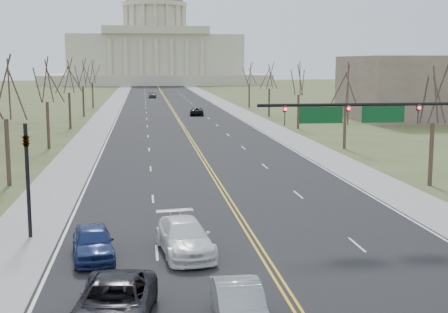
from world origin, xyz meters
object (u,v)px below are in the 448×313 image
object	(u,v)px
signal_mast	(382,123)
car_sb_outer_second	(93,242)
car_far_sb	(152,95)
car_sb_inner_second	(184,237)
car_sb_inner_lead	(239,307)
car_sb_outer_lead	(114,303)
signal_left	(27,168)
car_far_nb	(197,111)

from	to	relation	value
signal_mast	car_sb_outer_second	bearing A→B (deg)	-165.42
signal_mast	car_sb_outer_second	distance (m)	16.68
signal_mast	car_far_sb	bearing A→B (deg)	94.76
car_far_sb	car_sb_inner_second	bearing A→B (deg)	-90.28
car_sb_inner_lead	car_sb_outer_lead	size ratio (longest dim) A/B	0.81
car_sb_inner_second	car_sb_outer_second	distance (m)	4.29
signal_left	car_far_nb	bearing A→B (deg)	78.47
signal_left	car_sb_outer_lead	size ratio (longest dim) A/B	1.05
car_sb_outer_lead	car_far_sb	bearing A→B (deg)	94.63
car_sb_outer_lead	signal_mast	bearing A→B (deg)	45.76
signal_mast	car_sb_inner_lead	distance (m)	16.64
car_far_sb	signal_mast	bearing A→B (deg)	-85.31
signal_mast	car_far_sb	distance (m)	128.37
car_sb_inner_lead	car_far_nb	world-z (taller)	car_sb_inner_lead
signal_mast	car_far_nb	world-z (taller)	signal_mast
signal_mast	car_sb_outer_second	world-z (taller)	signal_mast
car_sb_outer_lead	car_sb_inner_lead	bearing A→B (deg)	-4.20
signal_mast	signal_left	bearing A→B (deg)	180.00
car_sb_outer_second	car_far_nb	bearing A→B (deg)	74.28
signal_left	car_sb_outer_second	size ratio (longest dim) A/B	1.31
signal_mast	car_sb_outer_lead	distance (m)	18.98
car_sb_inner_lead	car_sb_outer_lead	world-z (taller)	car_sb_outer_lead
car_sb_outer_lead	car_far_nb	bearing A→B (deg)	89.23
car_sb_inner_lead	car_far_nb	distance (m)	86.73
signal_left	car_far_nb	xyz separation A→B (m)	(15.10, 74.04, -3.02)
signal_mast	car_sb_outer_lead	bearing A→B (deg)	-140.29
car_sb_outer_lead	car_far_sb	xyz separation A→B (m)	(3.45, 139.54, 0.04)
car_sb_inner_lead	car_sb_inner_second	size ratio (longest dim) A/B	0.83
car_far_sb	signal_left	bearing A→B (deg)	-93.78
car_sb_outer_lead	car_sb_outer_second	xyz separation A→B (m)	(-1.31, 7.70, -0.02)
signal_mast	car_sb_outer_second	size ratio (longest dim) A/B	2.65
car_sb_inner_second	car_far_sb	distance (m)	131.65
car_sb_outer_lead	car_sb_inner_second	bearing A→B (deg)	75.42
car_sb_outer_second	car_far_sb	bearing A→B (deg)	80.64
car_far_nb	car_far_sb	xyz separation A→B (m)	(-6.80, 53.79, 0.16)
signal_mast	car_sb_inner_lead	xyz separation A→B (m)	(-9.82, -12.48, -4.99)
car_sb_outer_lead	car_sb_inner_second	size ratio (longest dim) A/B	1.03
car_sb_outer_lead	car_sb_inner_second	distance (m)	8.43
car_sb_inner_lead	car_far_nb	size ratio (longest dim) A/B	0.94
car_far_nb	car_far_sb	bearing A→B (deg)	-77.03
car_far_sb	car_sb_outer_second	bearing A→B (deg)	-92.14
car_sb_outer_second	car_far_nb	world-z (taller)	car_sb_outer_second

